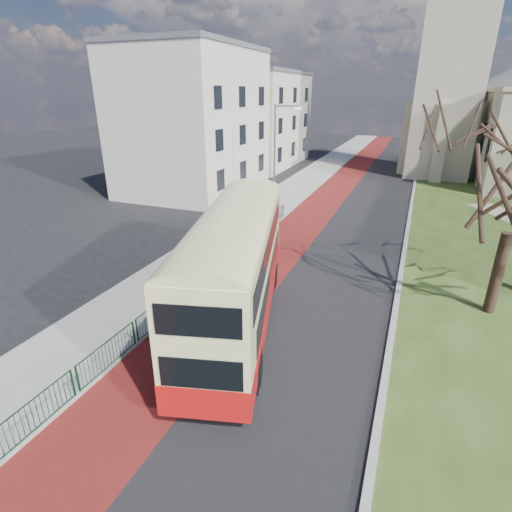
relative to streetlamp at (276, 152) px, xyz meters
The scene contains 12 objects.
ground 19.08m from the streetlamp, 76.42° to the right, with size 160.00×160.00×0.00m, color black.
road_carriageway 7.70m from the streetlamp, 18.88° to the left, with size 9.00×120.00×0.01m, color black.
bus_lane 5.91m from the streetlamp, 32.43° to the left, with size 3.40×120.00×0.01m, color #591414.
pavement_west 5.00m from the streetlamp, 108.07° to the left, with size 4.00×120.00×0.12m, color gray.
kerb_west 5.13m from the streetlamp, 56.03° to the left, with size 0.25×120.00×0.13m, color #999993.
kerb_east 12.07m from the streetlamp, 20.95° to the left, with size 0.25×80.00×0.13m, color #999993.
pedestrian_railing 14.64m from the streetlamp, 84.30° to the right, with size 0.07×24.00×1.12m.
gothic_church 27.55m from the streetlamp, 49.79° to the left, with size 16.38×18.00×40.00m.
street_block_near 10.62m from the streetlamp, 157.49° to the left, with size 10.30×14.30×13.00m.
street_block_far 22.24m from the streetlamp, 115.76° to the left, with size 10.30×16.30×11.50m.
streetlamp is the anchor object (origin of this frame).
bus 18.02m from the streetlamp, 75.80° to the right, with size 5.58×11.80×4.81m.
Camera 1 is at (6.09, -12.35, 9.06)m, focal length 28.00 mm.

